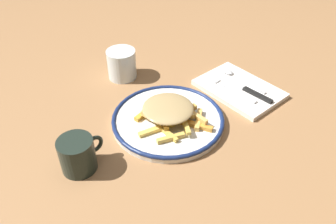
% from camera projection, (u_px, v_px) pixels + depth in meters
% --- Properties ---
extents(ground_plane, '(2.60, 2.60, 0.00)m').
position_uv_depth(ground_plane, '(168.00, 123.00, 0.87)').
color(ground_plane, '#986C44').
extents(plate, '(0.28, 0.28, 0.02)m').
position_uv_depth(plate, '(168.00, 120.00, 0.86)').
color(plate, silver).
rests_on(plate, ground_plane).
extents(fries_heap, '(0.18, 0.19, 0.04)m').
position_uv_depth(fries_heap, '(169.00, 112.00, 0.84)').
color(fries_heap, gold).
rests_on(fries_heap, plate).
extents(napkin, '(0.16, 0.23, 0.01)m').
position_uv_depth(napkin, '(239.00, 89.00, 0.97)').
color(napkin, white).
rests_on(napkin, ground_plane).
extents(fork, '(0.02, 0.18, 0.00)m').
position_uv_depth(fork, '(230.00, 88.00, 0.96)').
color(fork, silver).
rests_on(fork, napkin).
extents(knife, '(0.03, 0.21, 0.01)m').
position_uv_depth(knife, '(245.00, 89.00, 0.95)').
color(knife, black).
rests_on(knife, napkin).
extents(spoon, '(0.02, 0.15, 0.01)m').
position_uv_depth(spoon, '(237.00, 77.00, 1.00)').
color(spoon, silver).
rests_on(spoon, napkin).
extents(water_glass, '(0.08, 0.08, 0.09)m').
position_uv_depth(water_glass, '(122.00, 64.00, 1.00)').
color(water_glass, silver).
rests_on(water_glass, ground_plane).
extents(coffee_mug, '(0.10, 0.08, 0.08)m').
position_uv_depth(coffee_mug, '(78.00, 154.00, 0.73)').
color(coffee_mug, '#1F2B24').
rests_on(coffee_mug, ground_plane).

